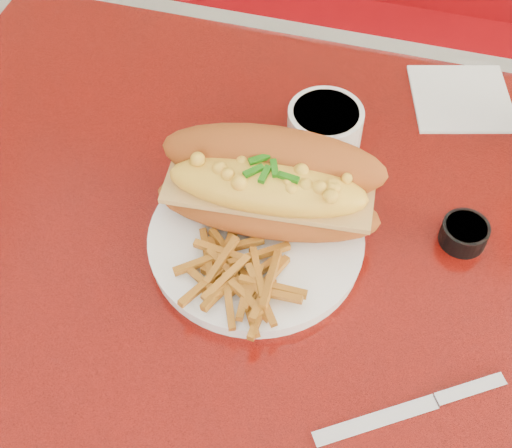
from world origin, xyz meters
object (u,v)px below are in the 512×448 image
(sauce_cup_right, at_px, (464,233))
(booth_bench_far, at_px, (394,106))
(diner_table, at_px, (333,345))
(fork, at_px, (300,253))
(dinner_plate, at_px, (256,240))
(knife, at_px, (427,404))
(gravy_ramekin, at_px, (325,126))
(mac_hoagie, at_px, (270,184))
(sauce_cup_left, at_px, (236,179))

(sauce_cup_right, bearing_deg, booth_bench_far, 99.12)
(diner_table, bearing_deg, fork, 175.72)
(dinner_plate, bearing_deg, knife, -33.28)
(fork, relative_size, gravy_ramekin, 1.34)
(booth_bench_far, xyz_separation_m, gravy_ramekin, (-0.07, -0.62, 0.51))
(fork, bearing_deg, dinner_plate, 73.82)
(booth_bench_far, height_order, knife, booth_bench_far)
(dinner_plate, bearing_deg, mac_hoagie, 83.27)
(mac_hoagie, distance_m, gravy_ramekin, 0.15)
(dinner_plate, xyz_separation_m, fork, (0.05, -0.01, 0.01))
(mac_hoagie, xyz_separation_m, sauce_cup_right, (0.22, 0.03, -0.05))
(diner_table, height_order, sauce_cup_left, sauce_cup_left)
(dinner_plate, xyz_separation_m, sauce_cup_left, (-0.05, 0.08, 0.01))
(gravy_ramekin, xyz_separation_m, sauce_cup_left, (-0.08, -0.10, -0.01))
(fork, relative_size, sauce_cup_left, 1.90)
(mac_hoagie, xyz_separation_m, fork, (0.05, -0.05, -0.05))
(mac_hoagie, xyz_separation_m, sauce_cup_left, (-0.05, 0.04, -0.05))
(diner_table, bearing_deg, dinner_plate, 173.44)
(fork, bearing_deg, gravy_ramekin, -2.99)
(mac_hoagie, bearing_deg, sauce_cup_right, 3.04)
(gravy_ramekin, xyz_separation_m, knife, (0.17, -0.32, -0.03))
(diner_table, bearing_deg, knife, -50.27)
(fork, bearing_deg, knife, -136.79)
(mac_hoagie, bearing_deg, dinner_plate, -101.59)
(fork, height_order, sauce_cup_right, sauce_cup_right)
(booth_bench_far, distance_m, sauce_cup_left, 0.89)
(booth_bench_far, xyz_separation_m, knife, (0.10, -0.94, 0.49))
(diner_table, height_order, fork, fork)
(dinner_plate, relative_size, mac_hoagie, 1.19)
(dinner_plate, bearing_deg, gravy_ramekin, 77.89)
(sauce_cup_left, distance_m, knife, 0.34)
(diner_table, distance_m, dinner_plate, 0.20)
(dinner_plate, height_order, sauce_cup_right, sauce_cup_right)
(diner_table, relative_size, knife, 7.06)
(fork, distance_m, sauce_cup_left, 0.13)
(diner_table, relative_size, sauce_cup_left, 17.28)
(mac_hoagie, height_order, knife, mac_hoagie)
(diner_table, relative_size, gravy_ramekin, 12.18)
(diner_table, xyz_separation_m, sauce_cup_right, (0.12, 0.08, 0.18))
(gravy_ramekin, distance_m, sauce_cup_left, 0.13)
(fork, bearing_deg, mac_hoagie, 37.94)
(diner_table, distance_m, booth_bench_far, 0.87)
(diner_table, distance_m, sauce_cup_right, 0.23)
(dinner_plate, relative_size, sauce_cup_right, 5.43)
(sauce_cup_left, bearing_deg, knife, -39.91)
(sauce_cup_left, height_order, sauce_cup_right, same)
(knife, bearing_deg, sauce_cup_right, 53.22)
(sauce_cup_left, bearing_deg, gravy_ramekin, 50.24)
(fork, bearing_deg, diner_table, -101.62)
(dinner_plate, distance_m, sauce_cup_left, 0.09)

